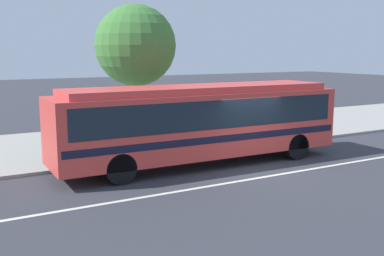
# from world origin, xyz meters

# --- Properties ---
(ground_plane) EXTENTS (120.00, 120.00, 0.00)m
(ground_plane) POSITION_xyz_m (0.00, 0.00, 0.00)
(ground_plane) COLOR #34353D
(sidewalk_slab) EXTENTS (60.00, 8.00, 0.12)m
(sidewalk_slab) POSITION_xyz_m (0.00, 7.10, 0.06)
(sidewalk_slab) COLOR #9E9B93
(sidewalk_slab) RESTS_ON ground_plane
(lane_stripe_center) EXTENTS (56.00, 0.16, 0.01)m
(lane_stripe_center) POSITION_xyz_m (0.00, -0.80, 0.00)
(lane_stripe_center) COLOR silver
(lane_stripe_center) RESTS_ON ground_plane
(transit_bus) EXTENTS (10.82, 2.64, 2.90)m
(transit_bus) POSITION_xyz_m (-1.35, 1.75, 1.69)
(transit_bus) COLOR #D63F37
(transit_bus) RESTS_ON ground_plane
(pedestrian_waiting_near_sign) EXTENTS (0.46, 0.46, 1.62)m
(pedestrian_waiting_near_sign) POSITION_xyz_m (0.67, 4.61, 1.06)
(pedestrian_waiting_near_sign) COLOR #3F3E34
(pedestrian_waiting_near_sign) RESTS_ON sidewalk_slab
(bus_stop_sign) EXTENTS (0.15, 0.44, 2.60)m
(bus_stop_sign) POSITION_xyz_m (2.86, 3.73, 1.78)
(bus_stop_sign) COLOR gray
(bus_stop_sign) RESTS_ON sidewalk_slab
(street_tree_near_stop) EXTENTS (3.33, 3.33, 5.90)m
(street_tree_near_stop) POSITION_xyz_m (-2.35, 5.33, 4.35)
(street_tree_near_stop) COLOR brown
(street_tree_near_stop) RESTS_ON sidewalk_slab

